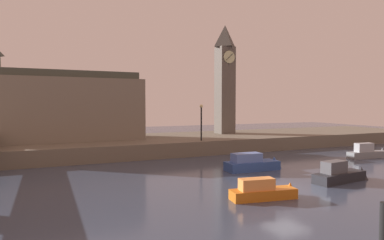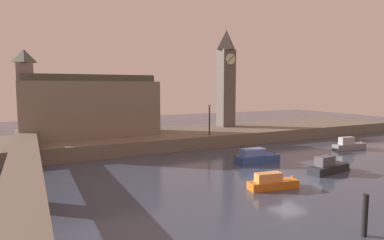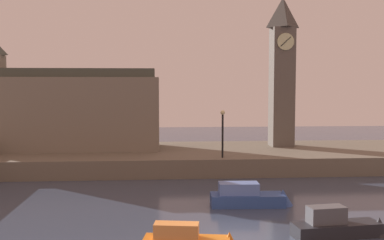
{
  "view_description": "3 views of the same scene",
  "coord_description": "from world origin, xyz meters",
  "views": [
    {
      "loc": [
        -13.73,
        -16.45,
        5.34
      ],
      "look_at": [
        0.86,
        16.56,
        3.62
      ],
      "focal_mm": 31.0,
      "sensor_mm": 36.0,
      "label": 1
    },
    {
      "loc": [
        -18.3,
        -19.32,
        7.42
      ],
      "look_at": [
        -0.45,
        16.38,
        3.32
      ],
      "focal_mm": 30.43,
      "sensor_mm": 36.0,
      "label": 2
    },
    {
      "loc": [
        -3.75,
        -20.35,
        7.14
      ],
      "look_at": [
        -1.09,
        16.56,
        4.45
      ],
      "focal_mm": 41.78,
      "sensor_mm": 36.0,
      "label": 3
    }
  ],
  "objects": [
    {
      "name": "ground_plane",
      "position": [
        0.0,
        0.0,
        0.0
      ],
      "size": [
        120.0,
        120.0,
        0.0
      ],
      "primitive_type": "plane",
      "color": "#384256"
    },
    {
      "name": "far_embankment",
      "position": [
        0.0,
        20.0,
        0.75
      ],
      "size": [
        70.0,
        12.0,
        1.5
      ],
      "primitive_type": "cube",
      "color": "#6B6051",
      "rests_on": "ground"
    },
    {
      "name": "clock_tower",
      "position": [
        7.92,
        21.82,
        8.83
      ],
      "size": [
        2.28,
        2.33,
        14.17
      ],
      "color": "#5B544C",
      "rests_on": "far_embankment"
    },
    {
      "name": "parliament_hall",
      "position": [
        -12.01,
        21.05,
        5.09
      ],
      "size": [
        15.73,
        5.3,
        10.0
      ],
      "color": "slate",
      "rests_on": "far_embankment"
    },
    {
      "name": "streetlamp",
      "position": [
        1.26,
        15.04,
        3.89
      ],
      "size": [
        0.36,
        0.36,
        3.83
      ],
      "color": "black",
      "rests_on": "far_embankment"
    },
    {
      "name": "boat_barge_dark",
      "position": [
        5.03,
        0.08,
        0.49
      ],
      "size": [
        4.91,
        1.72,
        1.64
      ],
      "color": "#232328",
      "rests_on": "ground"
    },
    {
      "name": "boat_patrol_orange",
      "position": [
        -2.31,
        -1.23,
        0.43
      ],
      "size": [
        4.38,
        1.61,
        1.38
      ],
      "color": "orange",
      "rests_on": "ground"
    },
    {
      "name": "boat_tour_blue",
      "position": [
        1.93,
        5.93,
        0.51
      ],
      "size": [
        5.17,
        1.74,
        1.57
      ],
      "color": "#2D4C93",
      "rests_on": "ground"
    }
  ]
}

